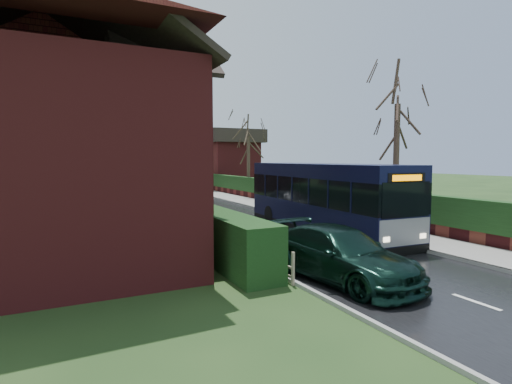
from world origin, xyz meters
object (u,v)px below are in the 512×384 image
bus (323,198)px  car_silver (197,205)px  brick_house (53,131)px  car_green (340,254)px  bus_stop_sign (333,191)px

bus → car_silver: bus is taller
brick_house → car_green: (7.01, -7.91, -3.65)m
brick_house → car_silver: (7.05, 4.95, -3.64)m
brick_house → bus: (10.93, -1.67, -2.82)m
brick_house → bus_stop_sign: 12.26m
bus → brick_house: bearing=173.9°
bus → bus_stop_sign: size_ratio=3.79×
bus → car_silver: bearing=123.0°
car_green → bus_stop_sign: (4.93, 6.79, 1.08)m
bus_stop_sign → brick_house: bearing=151.6°
car_silver → brick_house: bearing=-135.7°
car_silver → bus_stop_sign: 7.86m
car_silver → car_green: 12.86m
brick_house → bus: bearing=-8.7°
brick_house → bus_stop_sign: size_ratio=5.32×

